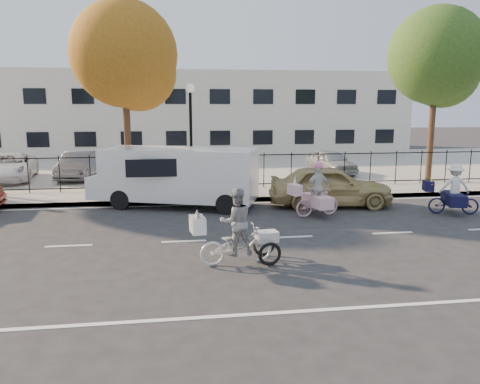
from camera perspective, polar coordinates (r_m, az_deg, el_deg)
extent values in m
plane|color=#333334|center=(12.84, -6.85, -6.01)|extent=(120.00, 120.00, 0.00)
cube|color=#A8A399|center=(17.72, -7.25, -1.14)|extent=(60.00, 0.10, 0.15)
cube|color=#A8A399|center=(18.75, -7.30, -0.49)|extent=(60.00, 2.20, 0.15)
cube|color=#A8A399|center=(27.54, -7.60, 3.03)|extent=(60.00, 15.60, 0.15)
cube|color=silver|center=(37.31, -7.88, 9.49)|extent=(34.00, 10.00, 6.00)
cylinder|color=black|center=(19.18, -5.98, 6.04)|extent=(0.12, 0.12, 4.00)
sphere|color=white|center=(19.13, -6.11, 12.48)|extent=(0.36, 0.36, 0.36)
cylinder|color=black|center=(19.38, -13.93, 2.57)|extent=(0.06, 0.06, 1.80)
cylinder|color=black|center=(19.33, -11.86, 2.63)|extent=(0.06, 0.06, 1.80)
cube|color=#59140F|center=(19.28, -12.97, 4.36)|extent=(0.85, 0.04, 0.60)
imported|color=silver|center=(10.90, -0.46, -6.48)|extent=(1.78, 0.82, 0.90)
imported|color=white|center=(10.75, -0.47, -3.64)|extent=(0.84, 0.69, 1.57)
cube|color=white|center=(10.56, -5.20, -3.99)|extent=(0.37, 0.58, 0.36)
cone|color=white|center=(10.62, -5.25, -2.58)|extent=(0.14, 0.14, 0.18)
cone|color=white|center=(10.39, -5.18, -2.88)|extent=(0.14, 0.14, 0.18)
torus|color=black|center=(10.84, 3.65, -7.55)|extent=(0.57, 0.15, 0.56)
torus|color=black|center=(11.49, 2.94, -6.48)|extent=(0.57, 0.15, 0.56)
cube|color=white|center=(11.07, 3.30, -5.43)|extent=(0.54, 0.41, 0.25)
imported|color=#D4A1AE|center=(15.68, 9.42, -1.23)|extent=(1.65, 0.81, 0.96)
imported|color=silver|center=(15.59, 9.47, 0.51)|extent=(0.94, 0.56, 1.51)
cube|color=beige|center=(15.16, 6.68, 0.28)|extent=(0.40, 0.58, 0.34)
cone|color=silver|center=(15.11, 6.71, 1.42)|extent=(0.11, 0.11, 0.31)
cube|color=beige|center=(15.67, 9.42, -1.06)|extent=(0.80, 1.33, 0.38)
sphere|color=pink|center=(15.48, 9.55, 3.21)|extent=(0.27, 0.27, 0.27)
imported|color=#121038|center=(17.38, 24.58, -1.06)|extent=(1.73, 1.00, 0.86)
imported|color=white|center=(17.29, 24.72, 0.66)|extent=(1.09, 0.80, 1.50)
cube|color=black|center=(17.07, 21.96, 0.72)|extent=(0.42, 0.58, 0.34)
cone|color=gold|center=(17.18, 21.72, 1.44)|extent=(0.11, 0.22, 0.31)
cone|color=gold|center=(16.89, 22.29, 1.26)|extent=(0.11, 0.22, 0.31)
cube|color=black|center=(17.37, 24.61, -0.76)|extent=(0.85, 1.34, 0.38)
cube|color=white|center=(16.98, -7.33, 2.23)|extent=(5.80, 3.70, 1.81)
cube|color=white|center=(17.28, -17.18, 0.30)|extent=(1.12, 2.02, 0.81)
cylinder|color=black|center=(16.35, -13.93, -1.37)|extent=(0.75, 0.48, 0.70)
cylinder|color=black|center=(18.08, -13.38, -0.21)|extent=(0.75, 0.48, 0.70)
cylinder|color=black|center=(16.40, -0.51, -1.02)|extent=(0.75, 0.48, 0.70)
cylinder|color=black|center=(18.12, -1.25, 0.10)|extent=(0.75, 0.48, 0.70)
imported|color=tan|center=(17.30, 10.93, 0.74)|extent=(4.59, 2.33, 1.50)
imported|color=white|center=(24.47, -26.29, 2.76)|extent=(2.77, 4.82, 1.27)
imported|color=#52545B|center=(23.73, -19.09, 3.08)|extent=(1.58, 3.95, 1.28)
imported|color=#9CA0A4|center=(24.59, 11.00, 3.65)|extent=(2.07, 3.81, 1.23)
cylinder|color=#442D1D|center=(19.73, -13.56, 6.85)|extent=(0.28, 0.28, 4.93)
sphere|color=#9F6219|center=(19.79, -13.97, 16.03)|extent=(4.22, 4.22, 4.22)
sphere|color=#9F6219|center=(19.89, -12.35, 14.03)|extent=(3.10, 3.10, 3.10)
cylinder|color=#442D1D|center=(23.56, 22.30, 7.13)|extent=(0.28, 0.28, 5.10)
sphere|color=#385B1E|center=(23.64, 22.87, 15.07)|extent=(4.37, 4.37, 4.37)
sphere|color=#385B1E|center=(24.01, 23.55, 13.19)|extent=(3.20, 3.20, 3.20)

